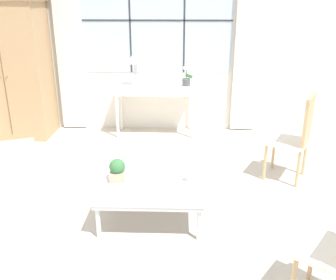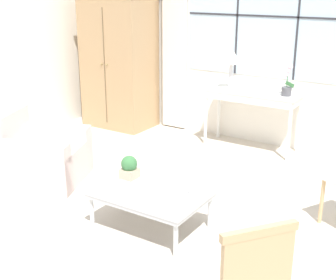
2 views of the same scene
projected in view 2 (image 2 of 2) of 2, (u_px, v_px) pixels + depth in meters
ground_plane at (130, 233)px, 4.22m from camera, size 14.00×14.00×0.00m
wall_back_windowed at (266, 41)px, 6.17m from camera, size 7.20×0.14×2.80m
armoire at (119, 59)px, 7.07m from camera, size 1.09×0.74×2.07m
console_table at (253, 97)px, 6.15m from camera, size 1.25×0.47×0.80m
table_lamp at (232, 59)px, 6.10m from camera, size 0.25×0.25×0.53m
potted_orchid at (287, 84)px, 5.78m from camera, size 0.16×0.12×0.40m
armchair_upholstered at (38, 158)px, 5.27m from camera, size 1.19×1.14×0.77m
coffee_table at (151, 194)px, 4.22m from camera, size 1.00×0.69×0.37m
potted_plant_small at (129, 167)px, 4.43m from camera, size 0.15×0.15×0.22m
pillar_candle at (193, 189)px, 4.07m from camera, size 0.09×0.09×0.15m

